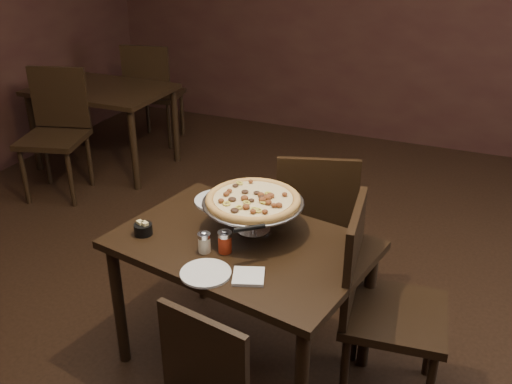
% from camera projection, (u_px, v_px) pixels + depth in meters
% --- Properties ---
extents(room, '(6.04, 7.04, 2.84)m').
position_uv_depth(room, '(264.00, 98.00, 2.18)').
color(room, black).
rests_on(room, ground).
extents(dining_table, '(1.25, 0.95, 0.70)m').
position_uv_depth(dining_table, '(242.00, 259.00, 2.62)').
color(dining_table, black).
rests_on(dining_table, ground).
extents(background_table, '(1.14, 0.76, 0.71)m').
position_uv_depth(background_table, '(102.00, 98.00, 4.87)').
color(background_table, black).
rests_on(background_table, ground).
extents(pizza_stand, '(0.47, 0.47, 0.19)m').
position_uv_depth(pizza_stand, '(253.00, 200.00, 2.60)').
color(pizza_stand, silver).
rests_on(pizza_stand, dining_table).
extents(parmesan_shaker, '(0.06, 0.06, 0.10)m').
position_uv_depth(parmesan_shaker, '(204.00, 242.00, 2.48)').
color(parmesan_shaker, beige).
rests_on(parmesan_shaker, dining_table).
extents(pepper_flake_shaker, '(0.06, 0.06, 0.11)m').
position_uv_depth(pepper_flake_shaker, '(225.00, 241.00, 2.48)').
color(pepper_flake_shaker, maroon).
rests_on(pepper_flake_shaker, dining_table).
extents(packet_caddy, '(0.08, 0.08, 0.07)m').
position_uv_depth(packet_caddy, '(143.00, 229.00, 2.62)').
color(packet_caddy, black).
rests_on(packet_caddy, dining_table).
extents(napkin_stack, '(0.16, 0.16, 0.01)m').
position_uv_depth(napkin_stack, '(248.00, 276.00, 2.32)').
color(napkin_stack, silver).
rests_on(napkin_stack, dining_table).
extents(plate_left, '(0.26, 0.26, 0.01)m').
position_uv_depth(plate_left, '(219.00, 200.00, 2.93)').
color(plate_left, silver).
rests_on(plate_left, dining_table).
extents(plate_near, '(0.21, 0.21, 0.01)m').
position_uv_depth(plate_near, '(206.00, 273.00, 2.34)').
color(plate_near, silver).
rests_on(plate_near, dining_table).
extents(serving_spatula, '(0.18, 0.18, 0.03)m').
position_uv_depth(serving_spatula, '(249.00, 229.00, 2.37)').
color(serving_spatula, silver).
rests_on(serving_spatula, pizza_stand).
extents(chair_far, '(0.54, 0.54, 0.92)m').
position_uv_depth(chair_far, '(316.00, 220.00, 3.18)').
color(chair_far, black).
rests_on(chair_far, ground).
extents(chair_side, '(0.49, 0.49, 0.95)m').
position_uv_depth(chair_side, '(379.00, 300.00, 2.49)').
color(chair_side, black).
rests_on(chair_side, ground).
extents(bg_chair_far, '(0.53, 0.53, 0.97)m').
position_uv_depth(bg_chair_far, '(153.00, 90.00, 5.40)').
color(bg_chair_far, black).
rests_on(bg_chair_far, ground).
extents(bg_chair_near, '(0.57, 0.57, 0.98)m').
position_uv_depth(bg_chair_near, '(56.00, 128.00, 4.44)').
color(bg_chair_near, black).
rests_on(bg_chair_near, ground).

